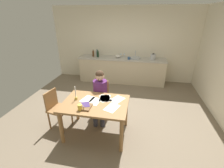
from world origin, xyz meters
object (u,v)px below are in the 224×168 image
mixing_bowl (118,56)px  wine_glass_near_sink (124,54)px  teacup_on_counter (129,58)px  person_seated (100,93)px  bottle_vinegar (97,53)px  stovetop_kettle (153,57)px  chair_side_empty (57,107)px  candlestick (76,96)px  coffee_mug (80,107)px  book_cookery (86,107)px  bottle_oil (93,54)px  dining_table (95,107)px  chair_at_table (101,97)px  bottle_wine_red (98,54)px  book_magazine (85,105)px  wine_glass_by_kettle (121,54)px  sink_unit (135,58)px

mixing_bowl → wine_glass_near_sink: 0.25m
teacup_on_counter → person_seated: bearing=-101.6°
bottle_vinegar → teacup_on_counter: (1.18, -0.20, -0.07)m
bottle_vinegar → stovetop_kettle: (1.99, -0.05, -0.01)m
teacup_on_counter → chair_side_empty: bearing=-116.1°
candlestick → coffee_mug: bearing=-56.6°
coffee_mug → book_cookery: bearing=49.2°
person_seated → bottle_oil: bearing=110.2°
chair_side_empty → coffee_mug: size_ratio=6.86×
dining_table → candlestick: 0.46m
chair_at_table → bottle_vinegar: bearing=107.8°
person_seated → coffee_mug: bearing=-99.6°
bottle_wine_red → coffee_mug: bearing=-80.2°
mixing_bowl → coffee_mug: bearing=-93.3°
book_magazine → chair_at_table: bearing=60.7°
mixing_bowl → wine_glass_by_kettle: wine_glass_by_kettle is taller
mixing_bowl → teacup_on_counter: 0.44m
wine_glass_by_kettle → bottle_oil: bearing=-172.3°
dining_table → chair_at_table: size_ratio=1.48×
wine_glass_near_sink → chair_side_empty: bearing=-110.6°
book_cookery → stovetop_kettle: stovetop_kettle is taller
dining_table → sink_unit: 2.95m
sink_unit → bottle_wine_red: bearing=-177.7°
bottle_oil → stovetop_kettle: (2.12, -0.01, -0.01)m
candlestick → stovetop_kettle: bearing=60.1°
wine_glass_by_kettle → coffee_mug: bearing=-94.8°
book_magazine → book_cookery: (0.04, -0.05, -0.00)m
book_cookery → bottle_vinegar: (-0.68, 3.12, 0.25)m
bottle_oil → candlestick: bearing=-80.0°
sink_unit → mixing_bowl: size_ratio=1.75×
sink_unit → bottle_wine_red: size_ratio=1.40×
book_cookery → wine_glass_by_kettle: (0.20, 3.22, 0.25)m
person_seated → bottle_oil: person_seated is taller
coffee_mug → wine_glass_near_sink: 3.34m
bottle_oil → wine_glass_near_sink: bottle_oil is taller
chair_at_table → person_seated: bearing=-83.1°
book_cookery → wine_glass_near_sink: wine_glass_near_sink is taller
book_cookery → sink_unit: 3.16m
chair_side_empty → candlestick: candlestick is taller
book_cookery → bottle_oil: bearing=105.3°
chair_side_empty → chair_at_table: bearing=36.1°
sink_unit → bottle_vinegar: bottle_vinegar is taller
book_cookery → chair_at_table: bearing=88.0°
chair_side_empty → coffee_mug: same height
wine_glass_by_kettle → dining_table: bearing=-91.6°
mixing_bowl → wine_glass_near_sink: size_ratio=1.34×
book_magazine → stovetop_kettle: stovetop_kettle is taller
coffee_mug → wine_glass_near_sink: size_ratio=0.81×
chair_at_table → book_magazine: bearing=-95.5°
book_cookery → sink_unit: (0.71, 3.07, 0.17)m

